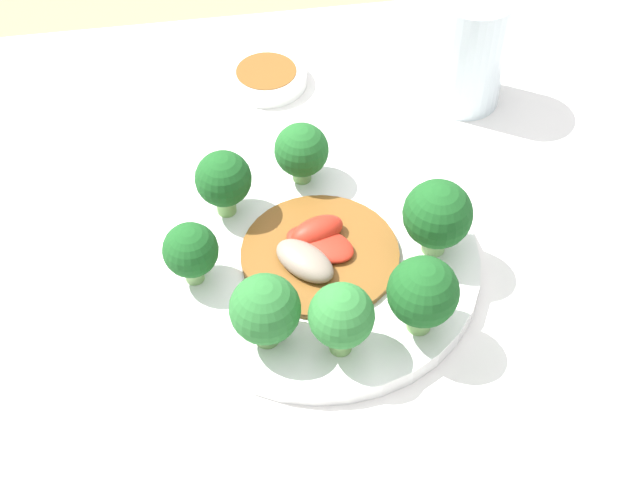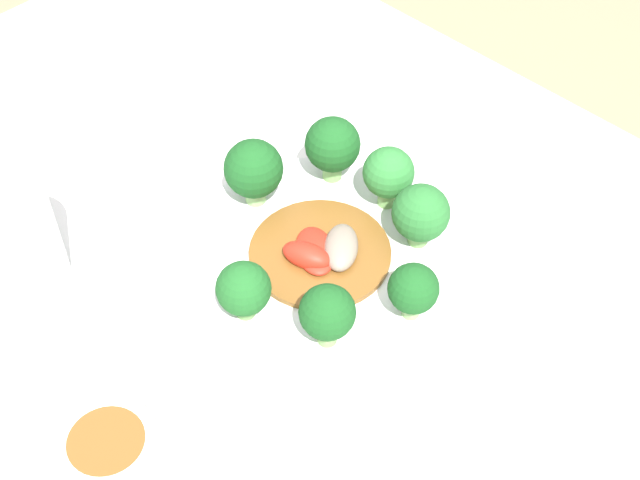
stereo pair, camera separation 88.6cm
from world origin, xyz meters
name	(u,v)px [view 1 (the left image)]	position (x,y,z in m)	size (l,w,h in m)	color
table	(307,467)	(0.00, 0.00, 0.35)	(1.14, 0.73, 0.70)	silver
plate	(320,263)	(-0.01, 0.01, 0.71)	(0.26, 0.26, 0.02)	white
broccoli_west	(437,215)	(-0.11, 0.01, 0.76)	(0.06, 0.06, 0.07)	#89B76B
broccoli_north	(341,317)	(-0.01, 0.10, 0.76)	(0.05, 0.05, 0.06)	#7AAD5B
broccoli_northwest	(423,293)	(-0.08, 0.09, 0.76)	(0.05, 0.05, 0.07)	#7AAD5B
broccoli_south	(302,151)	(-0.01, -0.09, 0.75)	(0.05, 0.05, 0.06)	#70A356
broccoli_southeast	(223,180)	(0.06, -0.06, 0.75)	(0.05, 0.05, 0.06)	#7AAD5B
broccoli_east	(191,251)	(0.09, 0.01, 0.75)	(0.04, 0.04, 0.06)	#89B76B
broccoli_northeast	(265,310)	(0.04, 0.08, 0.75)	(0.05, 0.05, 0.06)	#70A356
stirfry_center	(316,251)	(-0.01, 0.00, 0.72)	(0.13, 0.13, 0.02)	brown
drinking_glass	(469,50)	(-0.19, -0.19, 0.76)	(0.07, 0.07, 0.11)	silver
sauce_dish	(266,77)	(0.00, -0.24, 0.71)	(0.08, 0.08, 0.02)	white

